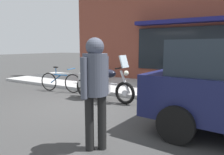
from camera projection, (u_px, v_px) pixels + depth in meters
ground_plane at (85, 105)px, 5.98m from camera, size 80.00×80.00×0.00m
touring_motorcycle at (99, 81)px, 6.51m from camera, size 2.23×0.62×1.40m
parked_bicycle at (60, 82)px, 7.74m from camera, size 1.72×0.48×0.93m
pedestrian_walking at (95, 81)px, 3.26m from camera, size 0.44×0.55×1.78m
sandwich_board_sign at (93, 72)px, 8.91m from camera, size 0.55×0.42×0.96m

